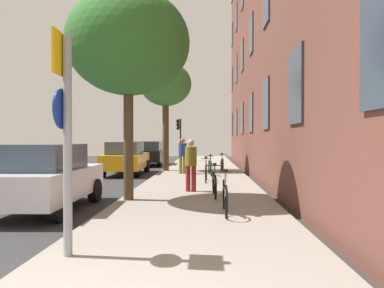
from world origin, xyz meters
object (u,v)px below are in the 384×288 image
(bicycle_3, at_px, (210,167))
(tree_near, at_px, (128,43))
(pedestrian_0, at_px, (191,162))
(car_1, at_px, (126,158))
(sign_post, at_px, (66,125))
(car_0, at_px, (46,177))
(pedestrian_1, at_px, (183,153))
(traffic_light, at_px, (179,132))
(bicycle_1, at_px, (214,183))
(bicycle_0, at_px, (225,196))
(bicycle_4, at_px, (222,164))
(bicycle_2, at_px, (206,172))
(car_2, at_px, (150,153))
(tree_far, at_px, (166,85))

(bicycle_3, bearing_deg, tree_near, -108.27)
(pedestrian_0, relative_size, car_1, 0.38)
(sign_post, relative_size, car_1, 0.71)
(car_0, bearing_deg, pedestrian_1, 72.49)
(traffic_light, distance_m, bicycle_1, 17.95)
(car_1, bearing_deg, pedestrian_0, -61.76)
(tree_near, bearing_deg, bicycle_0, -34.30)
(bicycle_4, bearing_deg, bicycle_2, -100.58)
(traffic_light, bearing_deg, bicycle_2, -81.42)
(tree_near, distance_m, car_2, 14.93)
(bicycle_1, bearing_deg, car_0, -157.43)
(sign_post, relative_size, pedestrian_0, 1.89)
(bicycle_2, relative_size, bicycle_3, 1.04)
(traffic_light, xyz_separation_m, car_0, (-1.77, -19.41, -1.51))
(bicycle_3, bearing_deg, pedestrian_0, -97.16)
(tree_far, bearing_deg, sign_post, -89.21)
(tree_near, distance_m, car_0, 4.05)
(tree_near, bearing_deg, bicycle_3, 71.73)
(traffic_light, bearing_deg, tree_near, -89.93)
(sign_post, height_order, traffic_light, traffic_light)
(bicycle_4, bearing_deg, pedestrian_0, -100.18)
(sign_post, bearing_deg, tree_far, 90.79)
(bicycle_0, height_order, bicycle_4, bicycle_0)
(bicycle_1, height_order, bicycle_4, bicycle_1)
(sign_post, bearing_deg, bicycle_1, 68.00)
(sign_post, relative_size, car_0, 0.77)
(bicycle_0, xyz_separation_m, car_1, (-4.39, 9.86, 0.34))
(bicycle_0, relative_size, pedestrian_1, 1.03)
(sign_post, bearing_deg, pedestrian_0, 77.08)
(bicycle_2, bearing_deg, car_0, -125.19)
(bicycle_2, xyz_separation_m, bicycle_4, (0.81, 4.35, -0.01))
(pedestrian_0, bearing_deg, car_1, 118.24)
(bicycle_2, height_order, car_2, car_2)
(car_2, bearing_deg, bicycle_2, -69.44)
(pedestrian_0, distance_m, car_1, 7.39)
(pedestrian_0, xyz_separation_m, pedestrian_1, (-0.66, 5.99, 0.04))
(pedestrian_1, relative_size, car_1, 0.39)
(tree_near, xyz_separation_m, bicycle_2, (2.08, 4.44, -3.82))
(traffic_light, xyz_separation_m, pedestrian_1, (0.97, -10.71, -1.26))
(pedestrian_0, height_order, car_2, pedestrian_0)
(tree_near, bearing_deg, traffic_light, 90.07)
(bicycle_3, xyz_separation_m, pedestrian_0, (-0.65, -5.21, 0.56))
(traffic_light, relative_size, tree_near, 0.58)
(sign_post, relative_size, bicycle_2, 1.79)
(tree_near, bearing_deg, car_2, 96.60)
(bicycle_0, relative_size, car_1, 0.40)
(traffic_light, relative_size, pedestrian_1, 1.91)
(car_0, bearing_deg, car_1, 90.58)
(sign_post, height_order, pedestrian_0, sign_post)
(pedestrian_0, bearing_deg, bicycle_0, -75.06)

